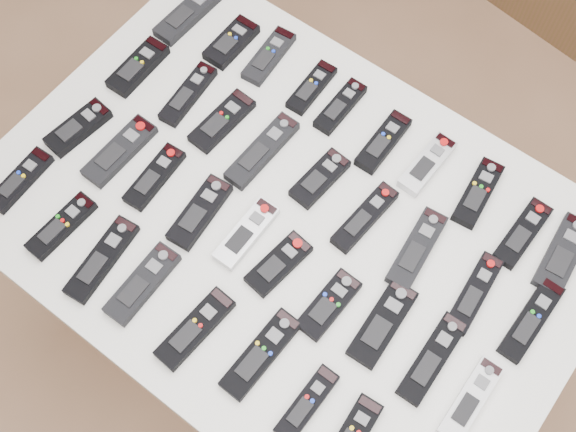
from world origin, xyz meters
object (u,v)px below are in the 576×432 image
Objects in this scene: table at (288,231)px; remote_11 at (188,94)px; remote_3 at (312,87)px; remote_20 at (120,151)px; remote_29 at (20,180)px; remote_10 at (138,67)px; remote_34 at (261,354)px; remote_18 at (531,320)px; remote_19 at (78,128)px; remote_5 at (383,142)px; remote_32 at (142,283)px; remote_12 at (222,121)px; remote_31 at (102,259)px; remote_21 at (155,177)px; remote_14 at (320,178)px; remote_13 at (262,151)px; remote_2 at (269,56)px; remote_33 at (195,328)px; remote_7 at (478,193)px; remote_16 at (417,249)px; remote_1 at (231,42)px; remote_8 at (522,233)px; remote_0 at (188,14)px; remote_22 at (200,212)px; remote_25 at (329,305)px; remote_4 at (340,106)px; remote_30 at (62,226)px; remote_6 at (427,164)px; remote_26 at (383,323)px; remote_24 at (279,264)px; remote_9 at (563,254)px; remote_23 at (246,233)px.

remote_11 is at bearing 163.11° from table.
remote_20 reaches higher than remote_3.
remote_29 is (-0.51, -0.27, 0.07)m from table.
remote_34 is (0.64, -0.36, -0.00)m from remote_10.
remote_19 is at bearing -167.39° from remote_18.
table is at bearing -102.57° from remote_5.
remote_34 is at bearing 4.85° from remote_32.
remote_31 is (0.01, -0.40, 0.00)m from remote_12.
remote_11 reaches higher than remote_21.
remote_32 is (-0.14, -0.41, 0.00)m from remote_14.
remote_13 is 1.13× the size of remote_32.
remote_21 is 0.24m from remote_32.
remote_2 is 0.67m from remote_33.
remote_34 reaches higher than remote_3.
remote_20 is (-0.67, -0.38, -0.00)m from remote_7.
remote_1 is at bearing 157.97° from remote_16.
remote_7 reaches higher than remote_8.
remote_22 is at bearing -45.41° from remote_0.
remote_12 is at bearing 158.59° from table.
remote_31 is at bearing -115.99° from remote_14.
remote_7 and remote_22 have the same top height.
remote_25 is (0.32, -0.20, -0.00)m from remote_13.
remote_8 is 0.78m from remote_32.
remote_11 is (-0.29, -0.18, 0.00)m from remote_4.
remote_30 is at bearing -142.44° from remote_22.
remote_6 is at bearing -4.67° from remote_3.
remote_29 is at bearing 175.82° from remote_32.
remote_21 is at bearing 9.16° from remote_19.
remote_5 is at bearing 109.97° from remote_25.
remote_5 reaches higher than remote_26.
remote_4 reaches higher than remote_24.
remote_1 and remote_33 have the same top height.
remote_26 is (0.65, -0.18, -0.00)m from remote_11.
remote_31 is (-0.24, -0.42, -0.00)m from remote_14.
remote_26 is (0.03, -0.17, -0.00)m from remote_16.
remote_0 is at bearing 106.94° from remote_30.
remote_5 reaches higher than remote_12.
remote_4 is 0.94× the size of remote_5.
remote_13 is at bearing -169.37° from remote_9.
remote_16 is at bearing 30.47° from remote_23.
remote_4 reaches higher than remote_3.
remote_33 is (0.00, -0.41, 0.00)m from remote_14.
remote_23 is at bearing -120.95° from table.
remote_13 is at bearing 175.04° from remote_16.
remote_7 is at bearing 75.83° from remote_34.
remote_9 is at bearing 15.48° from remote_12.
remote_4 and remote_20 have the same top height.
remote_24 is 0.90× the size of remote_30.
remote_26 is at bearing -69.27° from remote_6.
remote_9 is (0.87, -0.01, -0.00)m from remote_1.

